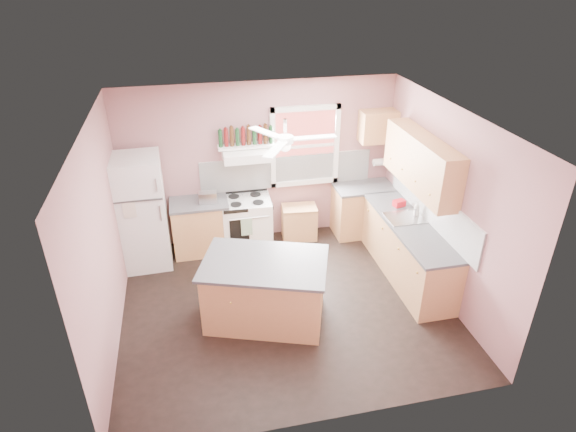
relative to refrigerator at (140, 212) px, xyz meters
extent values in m
plane|color=black|center=(1.95, -1.53, -0.90)|extent=(4.50, 4.50, 0.00)
plane|color=white|center=(1.95, -1.53, 1.80)|extent=(4.50, 4.50, 0.00)
cube|color=#936263|center=(1.95, 0.50, 0.45)|extent=(4.50, 0.05, 2.70)
cube|color=#936263|center=(4.22, -1.53, 0.45)|extent=(0.05, 4.00, 2.70)
cube|color=#936263|center=(-0.33, -1.53, 0.45)|extent=(0.05, 4.00, 2.70)
cube|color=white|center=(2.40, 0.46, 0.27)|extent=(2.90, 0.03, 0.55)
cube|color=white|center=(4.18, -1.23, 0.27)|extent=(0.03, 2.60, 0.55)
cube|color=maroon|center=(2.70, 0.46, 0.70)|extent=(1.00, 0.02, 1.20)
cube|color=white|center=(2.70, 0.43, 0.70)|extent=(1.16, 0.07, 1.36)
cube|color=white|center=(0.00, 0.00, 0.00)|extent=(0.78, 0.76, 1.80)
cube|color=#B57D4B|center=(0.89, 0.17, -0.47)|extent=(0.90, 0.60, 0.86)
cube|color=#434346|center=(0.89, 0.17, -0.02)|extent=(0.92, 0.62, 0.04)
cube|color=silver|center=(1.04, 0.12, 0.09)|extent=(0.29, 0.18, 0.18)
cube|color=white|center=(1.65, 0.16, -0.47)|extent=(0.83, 0.68, 0.86)
cube|color=white|center=(1.72, 0.22, 0.72)|extent=(0.78, 0.50, 0.14)
cube|color=white|center=(1.72, 0.34, 0.82)|extent=(0.90, 0.26, 0.03)
cube|color=#B57D4B|center=(2.56, 0.22, -0.61)|extent=(0.62, 0.44, 0.58)
cube|color=#B57D4B|center=(3.70, 0.17, -0.47)|extent=(1.00, 0.60, 0.86)
cube|color=#B57D4B|center=(3.90, -1.23, -0.47)|extent=(0.60, 2.20, 0.86)
cube|color=#434346|center=(3.70, 0.17, -0.02)|extent=(1.02, 0.62, 0.04)
cube|color=#434346|center=(3.89, -1.23, -0.02)|extent=(0.62, 2.22, 0.04)
cube|color=silver|center=(3.89, -1.03, -0.01)|extent=(0.55, 0.45, 0.03)
cylinder|color=silver|center=(4.05, -1.03, 0.07)|extent=(0.03, 0.03, 0.14)
cube|color=#B57D4B|center=(4.03, -1.03, 0.88)|extent=(0.33, 1.80, 0.76)
cube|color=#B57D4B|center=(3.90, 0.30, 1.00)|extent=(0.60, 0.33, 0.52)
cylinder|color=white|center=(4.02, 0.33, 0.35)|extent=(0.26, 0.12, 0.12)
cube|color=#B57D4B|center=(1.63, -1.74, -0.47)|extent=(1.74, 1.40, 0.86)
cube|color=#434346|center=(1.63, -1.74, -0.02)|extent=(1.86, 1.51, 0.04)
cylinder|color=white|center=(1.95, -1.53, 1.55)|extent=(0.20, 0.20, 0.08)
imported|color=silver|center=(4.08, -1.00, 0.12)|extent=(0.13, 0.13, 0.25)
cube|color=red|center=(3.96, -0.64, 0.05)|extent=(0.20, 0.16, 0.10)
cylinder|color=#143819|center=(1.32, 0.34, 0.97)|extent=(0.06, 0.06, 0.27)
cylinder|color=#590F0F|center=(1.41, 0.34, 0.98)|extent=(0.06, 0.06, 0.29)
cylinder|color=#3F230F|center=(1.50, 0.34, 0.99)|extent=(0.06, 0.06, 0.31)
cylinder|color=#143819|center=(1.59, 0.34, 0.97)|extent=(0.06, 0.06, 0.27)
cylinder|color=#590F0F|center=(1.67, 0.34, 0.98)|extent=(0.06, 0.06, 0.29)
cylinder|color=#3F230F|center=(1.76, 0.34, 0.99)|extent=(0.06, 0.06, 0.31)
cylinder|color=#143819|center=(1.85, 0.34, 0.97)|extent=(0.06, 0.06, 0.27)
cylinder|color=#590F0F|center=(1.94, 0.34, 0.98)|extent=(0.06, 0.06, 0.29)
cylinder|color=#3F230F|center=(2.03, 0.34, 0.99)|extent=(0.06, 0.06, 0.31)
cylinder|color=#143819|center=(2.12, 0.34, 0.97)|extent=(0.06, 0.06, 0.27)
camera|label=1|loc=(0.82, -6.84, 3.46)|focal=30.00mm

